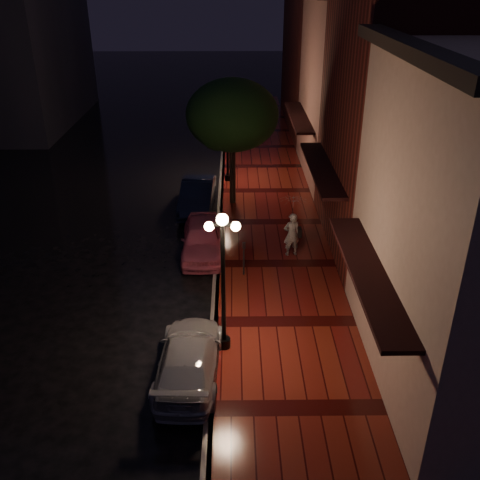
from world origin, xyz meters
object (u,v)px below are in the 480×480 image
(woman_with_umbrella, at_px, (293,217))
(parking_meter, at_px, (244,255))
(pink_car, at_px, (202,238))
(silver_car, at_px, (189,358))
(streetlamp_far, at_px, (228,135))
(navy_car, at_px, (197,195))
(streetlamp_near, at_px, (223,275))
(street_tree, at_px, (232,117))

(woman_with_umbrella, bearing_deg, parking_meter, 26.82)
(pink_car, bearing_deg, silver_car, -91.28)
(streetlamp_far, xyz_separation_m, pink_car, (-0.95, -7.91, -1.92))
(navy_car, bearing_deg, woman_with_umbrella, -48.39)
(pink_car, bearing_deg, parking_meter, -51.11)
(silver_car, xyz_separation_m, parking_meter, (1.60, 5.26, 0.34))
(woman_with_umbrella, bearing_deg, streetlamp_near, 54.16)
(streetlamp_far, bearing_deg, parking_meter, -86.21)
(silver_car, bearing_deg, pink_car, -87.65)
(pink_car, relative_size, parking_meter, 3.05)
(silver_car, height_order, parking_meter, parking_meter)
(silver_car, bearing_deg, streetlamp_far, -91.26)
(navy_car, xyz_separation_m, woman_with_umbrella, (3.93, -4.84, 1.08))
(street_tree, relative_size, pink_car, 1.46)
(street_tree, relative_size, woman_with_umbrella, 2.36)
(pink_car, bearing_deg, streetlamp_far, 81.87)
(streetlamp_near, distance_m, navy_car, 10.80)
(navy_car, relative_size, woman_with_umbrella, 1.70)
(streetlamp_far, bearing_deg, silver_car, -93.61)
(streetlamp_far, height_order, silver_car, streetlamp_far)
(street_tree, distance_m, woman_with_umbrella, 6.27)
(streetlamp_far, relative_size, silver_car, 1.04)
(silver_car, bearing_deg, woman_with_umbrella, -114.84)
(streetlamp_near, xyz_separation_m, streetlamp_far, (0.00, 14.00, 0.00))
(navy_car, bearing_deg, street_tree, 17.90)
(silver_car, bearing_deg, streetlamp_near, -129.32)
(streetlamp_far, xyz_separation_m, parking_meter, (0.65, -9.81, -1.66))
(streetlamp_near, relative_size, streetlamp_far, 1.00)
(pink_car, relative_size, silver_car, 0.96)
(streetlamp_far, relative_size, street_tree, 0.74)
(streetlamp_near, distance_m, street_tree, 11.12)
(streetlamp_far, xyz_separation_m, navy_car, (-1.40, -3.47, -1.91))
(streetlamp_far, relative_size, navy_car, 1.03)
(woman_with_umbrella, relative_size, parking_meter, 1.88)
(pink_car, distance_m, silver_car, 7.16)
(streetlamp_far, bearing_deg, streetlamp_near, -90.00)
(streetlamp_near, height_order, streetlamp_far, same)
(streetlamp_near, bearing_deg, street_tree, 88.65)
(woman_with_umbrella, bearing_deg, pink_car, -18.33)
(streetlamp_near, xyz_separation_m, woman_with_umbrella, (2.53, 5.70, -0.83))
(street_tree, xyz_separation_m, pink_car, (-1.21, -4.90, -3.57))
(pink_car, xyz_separation_m, woman_with_umbrella, (3.48, -0.39, 1.10))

